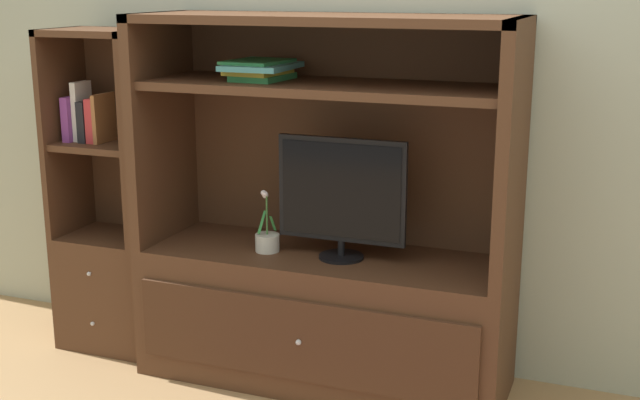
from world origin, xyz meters
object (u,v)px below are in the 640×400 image
object	(u,v)px
upright_book_row	(89,118)
magazine_stack	(260,69)
potted_plant	(267,240)
tv_monitor	(341,195)
bookshelf_tall	(112,242)
media_console	(325,271)

from	to	relation	value
upright_book_row	magazine_stack	bearing A→B (deg)	-0.18
potted_plant	magazine_stack	bearing A→B (deg)	128.71
tv_monitor	magazine_stack	xyz separation A→B (m)	(-0.37, 0.03, 0.50)
tv_monitor	bookshelf_tall	world-z (taller)	bookshelf_tall
tv_monitor	bookshelf_tall	bearing A→B (deg)	178.02
potted_plant	magazine_stack	world-z (taller)	magazine_stack
bookshelf_tall	magazine_stack	bearing A→B (deg)	-0.88
media_console	tv_monitor	xyz separation A→B (m)	(0.09, -0.04, 0.36)
potted_plant	upright_book_row	distance (m)	1.04
tv_monitor	magazine_stack	bearing A→B (deg)	175.66
media_console	tv_monitor	distance (m)	0.37
media_console	bookshelf_tall	xyz separation A→B (m)	(-1.09, 0.00, 0.01)
potted_plant	bookshelf_tall	distance (m)	0.85
media_console	upright_book_row	world-z (taller)	media_console
upright_book_row	media_console	bearing A→B (deg)	0.41
media_console	bookshelf_tall	bearing A→B (deg)	179.94
tv_monitor	potted_plant	bearing A→B (deg)	-175.75
potted_plant	bookshelf_tall	size ratio (longest dim) A/B	0.18
magazine_stack	media_console	bearing A→B (deg)	2.24
upright_book_row	bookshelf_tall	bearing A→B (deg)	6.83
magazine_stack	upright_book_row	world-z (taller)	magazine_stack
media_console	magazine_stack	bearing A→B (deg)	-177.76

